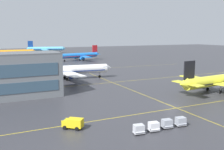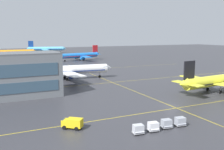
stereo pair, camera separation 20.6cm
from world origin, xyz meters
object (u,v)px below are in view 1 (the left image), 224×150
object	(u,v)px
airliner_second_row	(69,70)
baggage_cart_row_fourth	(181,121)
airliner_far_right_stand	(10,52)
airliner_distant_taxiway	(46,49)
baggage_cart_row_middle	(167,124)
service_truck_red_van	(73,123)
baggage_cart_row_second	(154,127)
airliner_third_row	(17,65)
airliner_front_gate	(217,80)
airliner_far_left_stand	(80,55)
baggage_cart_row_leftmost	(139,129)

from	to	relation	value
airliner_second_row	baggage_cart_row_fourth	distance (m)	62.80
airliner_far_right_stand	baggage_cart_row_fourth	bearing A→B (deg)	-83.09
airliner_distant_taxiway	baggage_cart_row_middle	world-z (taller)	airliner_distant_taxiway
airliner_far_right_stand	service_truck_red_van	size ratio (longest dim) A/B	9.34
service_truck_red_van	baggage_cart_row_second	world-z (taller)	service_truck_red_van
airliner_third_row	baggage_cart_row_fourth	xyz separation A→B (m)	(23.23, -95.19, -2.46)
baggage_cart_row_second	airliner_far_right_stand	bearing A→B (deg)	94.74
airliner_distant_taxiway	airliner_front_gate	bearing A→B (deg)	-85.10
airliner_front_gate	baggage_cart_row_fourth	size ratio (longest dim) A/B	12.37
airliner_second_row	airliner_third_row	xyz separation A→B (m)	(-17.47, 32.72, -0.51)
baggage_cart_row_middle	baggage_cart_row_fourth	bearing A→B (deg)	-3.02
baggage_cart_row_middle	baggage_cart_row_fourth	world-z (taller)	same
baggage_cart_row_middle	airliner_distant_taxiway	bearing A→B (deg)	85.20
airliner_far_left_stand	baggage_cart_row_middle	distance (m)	136.37
airliner_front_gate	baggage_cart_row_fourth	world-z (taller)	airliner_front_gate
airliner_front_gate	airliner_far_right_stand	distance (m)	164.15
airliner_far_left_stand	baggage_cart_row_leftmost	bearing A→B (deg)	-103.69
airliner_distant_taxiway	service_truck_red_van	world-z (taller)	airliner_distant_taxiway
airliner_second_row	service_truck_red_van	distance (m)	56.28
airliner_far_right_stand	baggage_cart_row_leftmost	size ratio (longest dim) A/B	14.28
airliner_far_right_stand	baggage_cart_row_second	world-z (taller)	airliner_far_right_stand
airliner_front_gate	airliner_far_left_stand	world-z (taller)	airliner_front_gate
airliner_third_row	baggage_cart_row_fourth	world-z (taller)	airliner_third_row
airliner_far_right_stand	baggage_cart_row_second	xyz separation A→B (m)	(14.52, -175.16, -3.31)
airliner_second_row	airliner_far_right_stand	xyz separation A→B (m)	(-15.46, 112.63, 0.33)
airliner_third_row	baggage_cart_row_leftmost	xyz separation A→B (m)	(13.18, -95.17, -2.46)
airliner_second_row	baggage_cart_row_middle	size ratio (longest dim) A/B	13.20
airliner_far_left_stand	baggage_cart_row_fourth	distance (m)	135.95
airliner_distant_taxiway	baggage_cart_row_second	xyz separation A→B (m)	(-21.63, -217.72, -3.08)
airliner_second_row	airliner_far_left_stand	size ratio (longest dim) A/B	1.11
airliner_third_row	airliner_far_left_stand	world-z (taller)	airliner_far_left_stand
baggage_cart_row_leftmost	baggage_cart_row_fourth	xyz separation A→B (m)	(10.05, -0.03, 0.00)
airliner_far_left_stand	airliner_front_gate	bearing A→B (deg)	-85.35
airliner_far_right_stand	baggage_cart_row_middle	xyz separation A→B (m)	(17.87, -174.93, -3.31)
airliner_front_gate	airliner_third_row	xyz separation A→B (m)	(-55.11, 75.41, -0.26)
airliner_distant_taxiway	baggage_cart_row_fourth	xyz separation A→B (m)	(-14.93, -217.66, -3.08)
airliner_third_row	baggage_cart_row_leftmost	bearing A→B (deg)	-82.11
service_truck_red_van	baggage_cart_row_leftmost	bearing A→B (deg)	-38.08
service_truck_red_van	baggage_cart_row_leftmost	size ratio (longest dim) A/B	1.53
airliner_far_left_stand	service_truck_red_van	distance (m)	133.01
airliner_third_row	airliner_distant_taxiway	distance (m)	128.28
airliner_distant_taxiway	baggage_cart_row_second	distance (m)	218.81
airliner_far_right_stand	baggage_cart_row_leftmost	distance (m)	175.46
airliner_third_row	airliner_far_left_stand	bearing A→B (deg)	40.29
airliner_far_right_stand	baggage_cart_row_second	distance (m)	175.79
service_truck_red_van	baggage_cart_row_middle	xyz separation A→B (m)	(17.16, -8.05, -0.17)
airliner_second_row	baggage_cart_row_second	distance (m)	62.60
baggage_cart_row_second	baggage_cart_row_fourth	xyz separation A→B (m)	(6.70, 0.06, 0.00)
airliner_distant_taxiway	airliner_far_right_stand	bearing A→B (deg)	-130.34
baggage_cart_row_leftmost	baggage_cart_row_middle	bearing A→B (deg)	1.27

